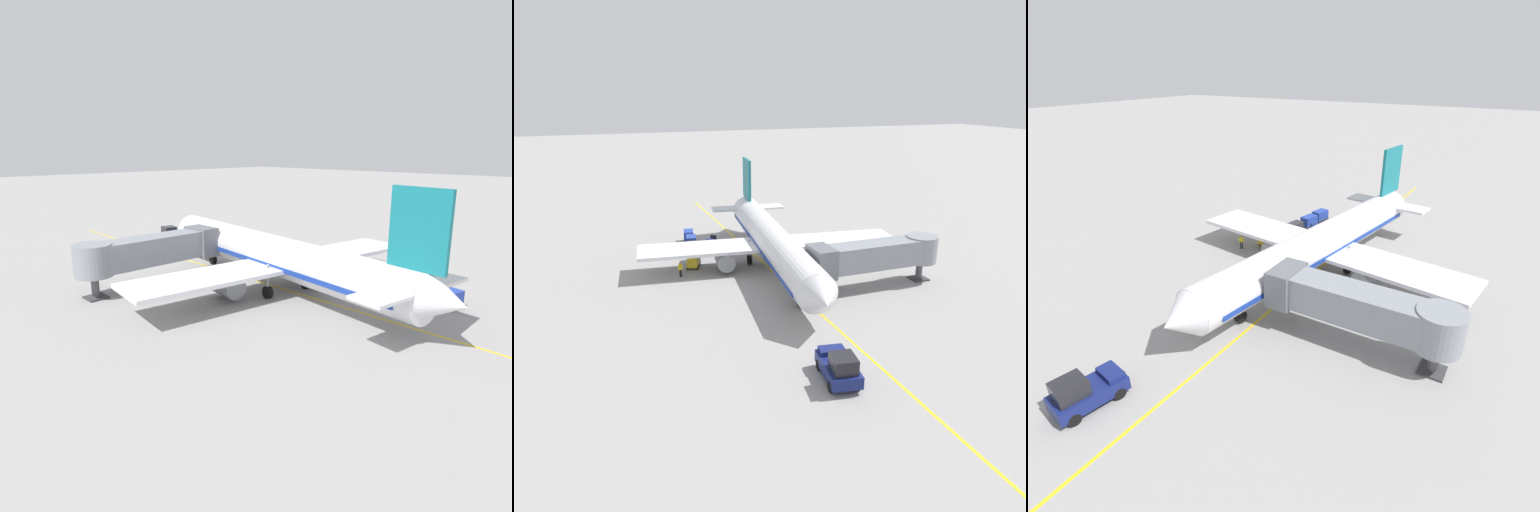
# 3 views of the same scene
# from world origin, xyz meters

# --- Properties ---
(ground_plane) EXTENTS (400.00, 400.00, 0.00)m
(ground_plane) POSITION_xyz_m (0.00, 0.00, 0.00)
(ground_plane) COLOR gray
(gate_lead_in_line) EXTENTS (0.24, 80.00, 0.01)m
(gate_lead_in_line) POSITION_xyz_m (0.00, 0.00, 0.00)
(gate_lead_in_line) COLOR gold
(gate_lead_in_line) RESTS_ON ground
(parked_airliner) EXTENTS (30.42, 37.32, 10.63)m
(parked_airliner) POSITION_xyz_m (-0.40, -2.19, 3.19)
(parked_airliner) COLOR silver
(parked_airliner) RESTS_ON ground
(jet_bridge) EXTENTS (14.56, 3.50, 4.98)m
(jet_bridge) POSITION_xyz_m (-8.25, 7.07, 3.46)
(jet_bridge) COLOR gray
(jet_bridge) RESTS_ON ground
(pushback_tractor) EXTENTS (2.93, 4.71, 2.40)m
(pushback_tractor) POSITION_xyz_m (3.75, 21.54, 1.10)
(pushback_tractor) COLOR navy
(pushback_tractor) RESTS_ON ground
(baggage_tug_lead) EXTENTS (2.51, 2.69, 1.62)m
(baggage_tug_lead) POSITION_xyz_m (4.37, -11.66, 0.71)
(baggage_tug_lead) COLOR navy
(baggage_tug_lead) RESTS_ON ground
(baggage_tug_trailing) EXTENTS (2.02, 2.76, 1.62)m
(baggage_tug_trailing) POSITION_xyz_m (8.09, -5.52, 0.71)
(baggage_tug_trailing) COLOR gold
(baggage_tug_trailing) RESTS_ON ground
(baggage_cart_front) EXTENTS (1.70, 2.98, 1.58)m
(baggage_cart_front) POSITION_xyz_m (7.53, -7.28, 0.95)
(baggage_cart_front) COLOR #4C4C51
(baggage_cart_front) RESTS_ON ground
(baggage_cart_second_in_train) EXTENTS (1.70, 2.98, 1.58)m
(baggage_cart_second_in_train) POSITION_xyz_m (7.05, -9.92, 0.95)
(baggage_cart_second_in_train) COLOR #4C4C51
(baggage_cart_second_in_train) RESTS_ON ground
(baggage_cart_third_in_train) EXTENTS (1.70, 2.98, 1.58)m
(baggage_cart_third_in_train) POSITION_xyz_m (6.67, -13.02, 0.95)
(baggage_cart_third_in_train) COLOR #4C4C51
(baggage_cart_third_in_train) RESTS_ON ground
(baggage_cart_tail_end) EXTENTS (1.70, 2.98, 1.58)m
(baggage_cart_tail_end) POSITION_xyz_m (6.43, -15.74, 0.95)
(baggage_cart_tail_end) COLOR #4C4C51
(baggage_cart_tail_end) RESTS_ON ground
(ground_crew_wing_walker) EXTENTS (0.33, 0.72, 1.69)m
(ground_crew_wing_walker) POSITION_xyz_m (3.82, -5.43, 0.95)
(ground_crew_wing_walker) COLOR #232328
(ground_crew_wing_walker) RESTS_ON ground
(ground_crew_loader) EXTENTS (0.64, 0.49, 1.69)m
(ground_crew_loader) POSITION_xyz_m (10.10, -2.94, 0.95)
(ground_crew_loader) COLOR #232328
(ground_crew_loader) RESTS_ON ground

